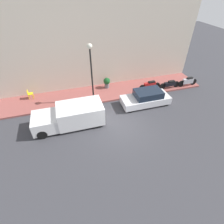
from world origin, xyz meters
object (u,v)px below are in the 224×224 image
at_px(parked_car, 146,98).
at_px(motorcycle_red, 150,85).
at_px(motorcycle_black, 170,84).
at_px(scooter_silver, 188,81).
at_px(streetlamp, 91,63).
at_px(delivery_van, 70,116).
at_px(potted_plant, 107,82).
at_px(cafe_chair, 29,94).

height_order(parked_car, motorcycle_red, parked_car).
distance_m(motorcycle_black, scooter_silver, 1.95).
bearing_deg(motorcycle_red, streetlamp, 94.17).
relative_size(delivery_van, scooter_silver, 2.47).
bearing_deg(streetlamp, scooter_silver, -90.12).
distance_m(streetlamp, potted_plant, 3.84).
relative_size(streetlamp, potted_plant, 4.83).
relative_size(motorcycle_black, scooter_silver, 1.04).
height_order(delivery_van, cafe_chair, delivery_van).
height_order(scooter_silver, cafe_chair, scooter_silver).
height_order(streetlamp, cafe_chair, streetlamp).
distance_m(motorcycle_red, scooter_silver, 3.92).
xyz_separation_m(motorcycle_black, cafe_chair, (1.88, 12.91, 0.08)).
relative_size(motorcycle_black, cafe_chair, 2.50).
relative_size(motorcycle_red, scooter_silver, 1.06).
height_order(scooter_silver, potted_plant, potted_plant).
xyz_separation_m(scooter_silver, potted_plant, (1.88, 7.79, 0.11)).
distance_m(parked_car, scooter_silver, 5.46).
relative_size(delivery_van, motorcycle_red, 2.34).
xyz_separation_m(parked_car, motorcycle_black, (1.64, -3.29, -0.06)).
relative_size(delivery_van, motorcycle_black, 2.38).
distance_m(motorcycle_black, streetlamp, 8.14).
distance_m(delivery_van, potted_plant, 5.83).
distance_m(delivery_van, cafe_chair, 5.40).
distance_m(delivery_van, scooter_silver, 11.97).
bearing_deg(scooter_silver, delivery_van, 101.66).
relative_size(scooter_silver, potted_plant, 2.00).
bearing_deg(cafe_chair, motorcycle_red, -97.98).
xyz_separation_m(parked_car, potted_plant, (3.44, 2.56, 0.10)).
height_order(delivery_van, potted_plant, delivery_van).
bearing_deg(potted_plant, streetlamp, 137.52).
distance_m(motorcycle_red, cafe_chair, 11.07).
height_order(motorcycle_black, potted_plant, potted_plant).
height_order(delivery_van, motorcycle_black, delivery_van).
distance_m(parked_car, cafe_chair, 10.25).
xyz_separation_m(parked_car, streetlamp, (1.58, 4.26, 3.00)).
bearing_deg(streetlamp, delivery_van, 137.59).
bearing_deg(cafe_chair, scooter_silver, -97.53).
xyz_separation_m(delivery_van, streetlamp, (2.44, -2.23, 2.79)).
distance_m(delivery_van, streetlamp, 4.32).
relative_size(motorcycle_black, potted_plant, 2.07).
bearing_deg(parked_car, delivery_van, 97.58).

